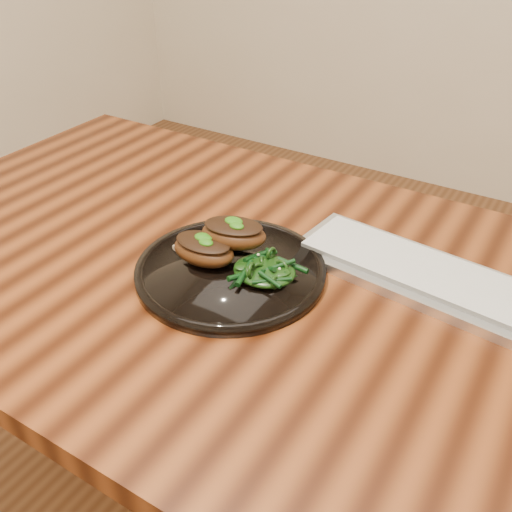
{
  "coord_description": "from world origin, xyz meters",
  "views": [
    {
      "loc": [
        0.3,
        -0.63,
        1.27
      ],
      "look_at": [
        -0.08,
        -0.0,
        0.78
      ],
      "focal_mm": 40.0,
      "sensor_mm": 36.0,
      "label": 1
    }
  ],
  "objects": [
    {
      "name": "desk",
      "position": [
        0.0,
        0.0,
        0.67
      ],
      "size": [
        1.6,
        0.8,
        0.75
      ],
      "color": "black",
      "rests_on": "ground"
    },
    {
      "name": "plate",
      "position": [
        -0.11,
        -0.03,
        0.76
      ],
      "size": [
        0.3,
        0.3,
        0.02
      ],
      "color": "black",
      "rests_on": "desk"
    },
    {
      "name": "lamb_chop_front",
      "position": [
        -0.16,
        -0.04,
        0.79
      ],
      "size": [
        0.11,
        0.07,
        0.05
      ],
      "color": "#49240E",
      "rests_on": "plate"
    },
    {
      "name": "lamb_chop_back",
      "position": [
        -0.13,
        -0.0,
        0.81
      ],
      "size": [
        0.12,
        0.09,
        0.05
      ],
      "color": "#49240E",
      "rests_on": "plate"
    },
    {
      "name": "herb_smear",
      "position": [
        -0.15,
        0.03,
        0.77
      ],
      "size": [
        0.09,
        0.06,
        0.01
      ],
      "primitive_type": "ellipsoid",
      "color": "#164E08",
      "rests_on": "plate"
    },
    {
      "name": "greens_heap",
      "position": [
        -0.05,
        -0.03,
        0.78
      ],
      "size": [
        0.1,
        0.09,
        0.04
      ],
      "color": "black",
      "rests_on": "plate"
    },
    {
      "name": "keyboard",
      "position": [
        0.19,
        0.11,
        0.76
      ],
      "size": [
        0.5,
        0.2,
        0.02
      ],
      "color": "silver",
      "rests_on": "desk"
    }
  ]
}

